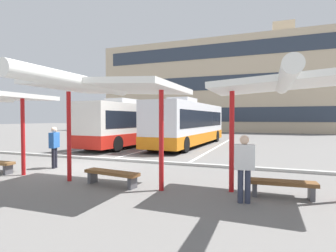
{
  "coord_description": "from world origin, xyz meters",
  "views": [
    {
      "loc": [
        7.46,
        -9.14,
        2.09
      ],
      "look_at": [
        2.49,
        4.07,
        1.67
      ],
      "focal_mm": 28.39,
      "sensor_mm": 36.0,
      "label": 1
    }
  ],
  "objects_px": {
    "coach_bus_0": "(133,125)",
    "coach_bus_1": "(189,124)",
    "bench_3": "(112,175)",
    "bench_4": "(282,185)",
    "waiting_passenger_2": "(54,144)",
    "waiting_shelter_2": "(106,88)",
    "waiting_passenger_1": "(244,164)",
    "waiting_shelter_3": "(284,86)"
  },
  "relations": [
    {
      "from": "coach_bus_0",
      "to": "coach_bus_1",
      "type": "height_order",
      "value": "coach_bus_1"
    },
    {
      "from": "coach_bus_0",
      "to": "waiting_passenger_2",
      "type": "distance_m",
      "value": 9.29
    },
    {
      "from": "bench_3",
      "to": "coach_bus_0",
      "type": "bearing_deg",
      "value": 115.04
    },
    {
      "from": "waiting_shelter_2",
      "to": "bench_3",
      "type": "distance_m",
      "value": 2.65
    },
    {
      "from": "bench_3",
      "to": "waiting_shelter_3",
      "type": "xyz_separation_m",
      "value": [
        4.89,
        0.35,
        2.57
      ]
    },
    {
      "from": "waiting_shelter_2",
      "to": "bench_3",
      "type": "bearing_deg",
      "value": 90.0
    },
    {
      "from": "waiting_passenger_2",
      "to": "waiting_shelter_3",
      "type": "bearing_deg",
      "value": -8.39
    },
    {
      "from": "coach_bus_1",
      "to": "bench_3",
      "type": "xyz_separation_m",
      "value": [
        1.09,
        -12.4,
        -1.29
      ]
    },
    {
      "from": "coach_bus_1",
      "to": "waiting_passenger_1",
      "type": "relative_size",
      "value": 6.94
    },
    {
      "from": "waiting_passenger_1",
      "to": "waiting_passenger_2",
      "type": "xyz_separation_m",
      "value": [
        -7.81,
        1.95,
        0.04
      ]
    },
    {
      "from": "bench_3",
      "to": "waiting_passenger_1",
      "type": "height_order",
      "value": "waiting_passenger_1"
    },
    {
      "from": "coach_bus_1",
      "to": "waiting_passenger_2",
      "type": "height_order",
      "value": "coach_bus_1"
    },
    {
      "from": "coach_bus_1",
      "to": "waiting_passenger_2",
      "type": "bearing_deg",
      "value": -104.24
    },
    {
      "from": "waiting_shelter_2",
      "to": "waiting_shelter_3",
      "type": "distance_m",
      "value": 4.93
    },
    {
      "from": "waiting_passenger_1",
      "to": "coach_bus_1",
      "type": "bearing_deg",
      "value": 111.76
    },
    {
      "from": "coach_bus_0",
      "to": "bench_4",
      "type": "bearing_deg",
      "value": -46.09
    },
    {
      "from": "coach_bus_0",
      "to": "waiting_passenger_1",
      "type": "bearing_deg",
      "value": -50.92
    },
    {
      "from": "coach_bus_0",
      "to": "waiting_passenger_1",
      "type": "relative_size",
      "value": 6.33
    },
    {
      "from": "coach_bus_0",
      "to": "waiting_passenger_2",
      "type": "xyz_separation_m",
      "value": [
        1.23,
        -9.18,
        -0.58
      ]
    },
    {
      "from": "coach_bus_1",
      "to": "bench_3",
      "type": "distance_m",
      "value": 12.52
    },
    {
      "from": "coach_bus_0",
      "to": "waiting_passenger_2",
      "type": "bearing_deg",
      "value": -82.36
    },
    {
      "from": "coach_bus_0",
      "to": "waiting_shelter_2",
      "type": "bearing_deg",
      "value": -65.46
    },
    {
      "from": "coach_bus_1",
      "to": "bench_4",
      "type": "relative_size",
      "value": 6.82
    },
    {
      "from": "waiting_shelter_2",
      "to": "waiting_passenger_2",
      "type": "height_order",
      "value": "waiting_shelter_2"
    },
    {
      "from": "waiting_passenger_2",
      "to": "coach_bus_0",
      "type": "bearing_deg",
      "value": 97.64
    },
    {
      "from": "waiting_shelter_3",
      "to": "waiting_passenger_1",
      "type": "bearing_deg",
      "value": -143.78
    },
    {
      "from": "waiting_shelter_2",
      "to": "coach_bus_1",
      "type": "bearing_deg",
      "value": 94.92
    },
    {
      "from": "coach_bus_0",
      "to": "bench_3",
      "type": "height_order",
      "value": "coach_bus_0"
    },
    {
      "from": "coach_bus_1",
      "to": "bench_4",
      "type": "bearing_deg",
      "value": -63.34
    },
    {
      "from": "waiting_shelter_2",
      "to": "bench_3",
      "type": "relative_size",
      "value": 2.71
    },
    {
      "from": "waiting_shelter_3",
      "to": "bench_4",
      "type": "distance_m",
      "value": 2.58
    },
    {
      "from": "waiting_passenger_1",
      "to": "coach_bus_0",
      "type": "bearing_deg",
      "value": 129.08
    },
    {
      "from": "bench_3",
      "to": "waiting_passenger_2",
      "type": "xyz_separation_m",
      "value": [
        -3.82,
        1.63,
        0.66
      ]
    },
    {
      "from": "coach_bus_0",
      "to": "coach_bus_1",
      "type": "xyz_separation_m",
      "value": [
        3.96,
        1.58,
        0.04
      ]
    },
    {
      "from": "waiting_shelter_2",
      "to": "coach_bus_0",
      "type": "bearing_deg",
      "value": 114.54
    },
    {
      "from": "coach_bus_1",
      "to": "waiting_shelter_2",
      "type": "relative_size",
      "value": 2.23
    },
    {
      "from": "coach_bus_0",
      "to": "bench_3",
      "type": "bearing_deg",
      "value": -64.96
    },
    {
      "from": "coach_bus_0",
      "to": "bench_4",
      "type": "distance_m",
      "value": 14.39
    },
    {
      "from": "waiting_passenger_2",
      "to": "waiting_passenger_1",
      "type": "bearing_deg",
      "value": -14.0
    },
    {
      "from": "coach_bus_0",
      "to": "bench_3",
      "type": "distance_m",
      "value": 12.01
    },
    {
      "from": "coach_bus_1",
      "to": "waiting_passenger_1",
      "type": "xyz_separation_m",
      "value": [
        5.08,
        -12.71,
        -0.66
      ]
    },
    {
      "from": "waiting_passenger_1",
      "to": "bench_3",
      "type": "bearing_deg",
      "value": 175.51
    }
  ]
}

